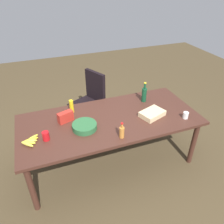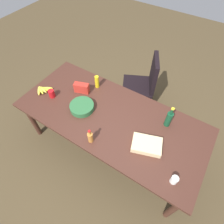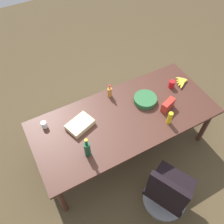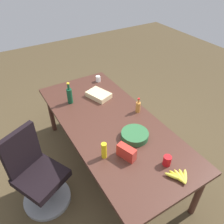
# 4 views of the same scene
# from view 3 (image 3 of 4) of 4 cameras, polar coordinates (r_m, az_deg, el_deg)

# --- Properties ---
(ground_plane) EXTENTS (10.00, 10.00, 0.00)m
(ground_plane) POSITION_cam_3_polar(r_m,az_deg,el_deg) (3.71, 2.54, -8.24)
(ground_plane) COLOR #4C3D26
(conference_table) EXTENTS (2.38, 1.06, 0.77)m
(conference_table) POSITION_cam_3_polar(r_m,az_deg,el_deg) (3.13, 2.98, -1.90)
(conference_table) COLOR #45261D
(conference_table) RESTS_ON ground
(office_chair) EXTENTS (0.64, 0.64, 1.00)m
(office_chair) POSITION_cam_3_polar(r_m,az_deg,el_deg) (3.08, 12.96, -18.16)
(office_chair) COLOR gray
(office_chair) RESTS_ON ground
(salad_bowl) EXTENTS (0.35, 0.35, 0.07)m
(salad_bowl) POSITION_cam_3_polar(r_m,az_deg,el_deg) (3.23, 7.86, 2.93)
(salad_bowl) COLOR #2B6337
(salad_bowl) RESTS_ON conference_table
(sheet_cake) EXTENTS (0.37, 0.31, 0.07)m
(sheet_cake) POSITION_cam_3_polar(r_m,az_deg,el_deg) (2.98, -7.58, -2.97)
(sheet_cake) COLOR beige
(sheet_cake) RESTS_ON conference_table
(chip_bag_red) EXTENTS (0.22, 0.14, 0.14)m
(chip_bag_red) POSITION_cam_3_polar(r_m,az_deg,el_deg) (3.18, 13.11, 1.63)
(chip_bag_red) COLOR red
(chip_bag_red) RESTS_ON conference_table
(paper_cup) EXTENTS (0.08, 0.08, 0.09)m
(paper_cup) POSITION_cam_3_polar(r_m,az_deg,el_deg) (3.06, -15.78, -2.91)
(paper_cup) COLOR white
(paper_cup) RESTS_ON conference_table
(banana_bunch) EXTENTS (0.21, 0.23, 0.04)m
(banana_bunch) POSITION_cam_3_polar(r_m,az_deg,el_deg) (3.59, 16.26, 6.91)
(banana_bunch) COLOR gold
(banana_bunch) RESTS_ON conference_table
(dressing_bottle) EXTENTS (0.06, 0.06, 0.20)m
(dressing_bottle) POSITION_cam_3_polar(r_m,az_deg,el_deg) (3.23, -0.62, 4.74)
(dressing_bottle) COLOR #CE8135
(dressing_bottle) RESTS_ON conference_table
(wine_bottle) EXTENTS (0.07, 0.07, 0.31)m
(wine_bottle) POSITION_cam_3_polar(r_m,az_deg,el_deg) (2.69, -5.87, -8.66)
(wine_bottle) COLOR #13462A
(wine_bottle) RESTS_ON conference_table
(red_solo_cup) EXTENTS (0.10, 0.10, 0.11)m
(red_solo_cup) POSITION_cam_3_polar(r_m,az_deg,el_deg) (3.47, 13.96, 6.40)
(red_solo_cup) COLOR red
(red_solo_cup) RESTS_ON conference_table
(mustard_bottle) EXTENTS (0.07, 0.07, 0.19)m
(mustard_bottle) POSITION_cam_3_polar(r_m,az_deg,el_deg) (3.02, 13.51, -1.37)
(mustard_bottle) COLOR yellow
(mustard_bottle) RESTS_ON conference_table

